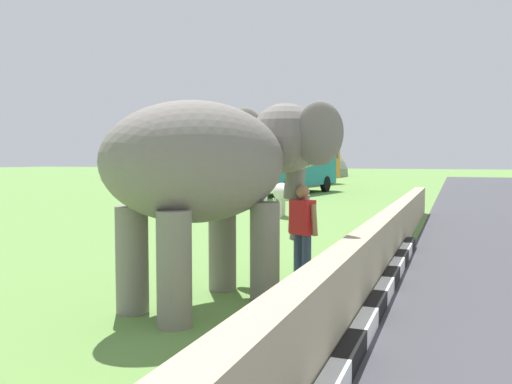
# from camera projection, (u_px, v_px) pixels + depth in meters

# --- Properties ---
(striped_curb) EXTENTS (16.20, 0.20, 0.24)m
(striped_curb) POSITION_uv_depth(u_px,v_px,m) (341.00, 371.00, 4.85)
(striped_curb) COLOR white
(striped_curb) RESTS_ON ground_plane
(barrier_parapet) EXTENTS (28.00, 0.36, 1.00)m
(barrier_parapet) POSITION_uv_depth(u_px,v_px,m) (355.00, 276.00, 7.13)
(barrier_parapet) COLOR tan
(barrier_parapet) RESTS_ON ground_plane
(elephant) EXTENTS (4.06, 3.13, 3.01)m
(elephant) POSITION_uv_depth(u_px,v_px,m) (219.00, 166.00, 7.60)
(elephant) COLOR slate
(elephant) RESTS_ON ground_plane
(person_handler) EXTENTS (0.39, 0.62, 1.66)m
(person_handler) POSITION_uv_depth(u_px,v_px,m) (302.00, 228.00, 8.81)
(person_handler) COLOR navy
(person_handler) RESTS_ON ground_plane
(bus_teal) EXTENTS (9.11, 3.87, 3.50)m
(bus_teal) POSITION_uv_depth(u_px,v_px,m) (290.00, 159.00, 31.33)
(bus_teal) COLOR teal
(bus_teal) RESTS_ON ground_plane
(bus_orange) EXTENTS (9.87, 4.56, 3.50)m
(bus_orange) POSITION_uv_depth(u_px,v_px,m) (300.00, 159.00, 41.52)
(bus_orange) COLOR orange
(bus_orange) RESTS_ON ground_plane
(cow_near) EXTENTS (1.81, 1.38, 1.23)m
(cow_near) POSITION_uv_depth(u_px,v_px,m) (282.00, 193.00, 18.95)
(cow_near) COLOR beige
(cow_near) RESTS_ON ground_plane
(cow_mid) EXTENTS (0.99, 1.93, 1.23)m
(cow_mid) POSITION_uv_depth(u_px,v_px,m) (254.00, 188.00, 22.14)
(cow_mid) COLOR beige
(cow_mid) RESTS_ON ground_plane
(hill_east) EXTENTS (35.66, 28.52, 14.08)m
(hill_east) POSITION_uv_depth(u_px,v_px,m) (232.00, 176.00, 65.44)
(hill_east) COLOR slate
(hill_east) RESTS_ON ground_plane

